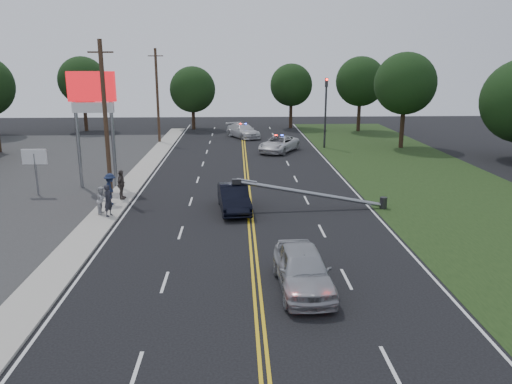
{
  "coord_description": "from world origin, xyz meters",
  "views": [
    {
      "loc": [
        -0.73,
        -20.68,
        8.64
      ],
      "look_at": [
        0.29,
        5.74,
        1.7
      ],
      "focal_mm": 35.0,
      "sensor_mm": 36.0,
      "label": 1
    }
  ],
  "objects_px": {
    "traffic_signal": "(326,107)",
    "crashed_sedan": "(234,198)",
    "emergency_b": "(243,131)",
    "fallen_streetlight": "(319,194)",
    "utility_pole_far": "(157,96)",
    "bystander_d": "(121,185)",
    "bystander_b": "(102,200)",
    "bystander_a": "(108,200)",
    "emergency_a": "(279,144)",
    "waiting_sedan": "(303,269)",
    "bystander_c": "(110,189)",
    "small_sign": "(35,161)",
    "pylon_sign": "(93,102)",
    "utility_pole_mid": "(105,118)"
  },
  "relations": [
    {
      "from": "utility_pole_mid",
      "to": "bystander_c",
      "type": "bearing_deg",
      "value": -75.88
    },
    {
      "from": "traffic_signal",
      "to": "emergency_b",
      "type": "xyz_separation_m",
      "value": [
        -8.29,
        7.35,
        -3.41
      ]
    },
    {
      "from": "pylon_sign",
      "to": "bystander_a",
      "type": "xyz_separation_m",
      "value": [
        2.48,
        -7.26,
        -4.97
      ]
    },
    {
      "from": "crashed_sedan",
      "to": "bystander_a",
      "type": "xyz_separation_m",
      "value": [
        -7.08,
        -1.15,
        0.25
      ]
    },
    {
      "from": "traffic_signal",
      "to": "emergency_a",
      "type": "height_order",
      "value": "traffic_signal"
    },
    {
      "from": "utility_pole_mid",
      "to": "emergency_b",
      "type": "distance_m",
      "value": 27.3
    },
    {
      "from": "traffic_signal",
      "to": "waiting_sedan",
      "type": "relative_size",
      "value": 1.43
    },
    {
      "from": "traffic_signal",
      "to": "bystander_b",
      "type": "height_order",
      "value": "traffic_signal"
    },
    {
      "from": "small_sign",
      "to": "fallen_streetlight",
      "type": "distance_m",
      "value": 18.68
    },
    {
      "from": "bystander_b",
      "to": "bystander_a",
      "type": "bearing_deg",
      "value": -132.27
    },
    {
      "from": "bystander_c",
      "to": "bystander_a",
      "type": "bearing_deg",
      "value": -177.97
    },
    {
      "from": "fallen_streetlight",
      "to": "utility_pole_far",
      "type": "distance_m",
      "value": 29.54
    },
    {
      "from": "traffic_signal",
      "to": "emergency_a",
      "type": "bearing_deg",
      "value": -155.73
    },
    {
      "from": "fallen_streetlight",
      "to": "utility_pole_far",
      "type": "bearing_deg",
      "value": 117.24
    },
    {
      "from": "utility_pole_far",
      "to": "bystander_d",
      "type": "distance_m",
      "value": 24.0
    },
    {
      "from": "bystander_b",
      "to": "pylon_sign",
      "type": "bearing_deg",
      "value": 19.59
    },
    {
      "from": "traffic_signal",
      "to": "utility_pole_mid",
      "type": "bearing_deg",
      "value": -134.2
    },
    {
      "from": "utility_pole_far",
      "to": "emergency_b",
      "type": "xyz_separation_m",
      "value": [
        9.21,
        3.34,
        -4.28
      ]
    },
    {
      "from": "small_sign",
      "to": "crashed_sedan",
      "type": "bearing_deg",
      "value": -17.46
    },
    {
      "from": "fallen_streetlight",
      "to": "bystander_c",
      "type": "bearing_deg",
      "value": 174.89
    },
    {
      "from": "utility_pole_mid",
      "to": "waiting_sedan",
      "type": "xyz_separation_m",
      "value": [
        10.98,
        -14.83,
        -4.25
      ]
    },
    {
      "from": "fallen_streetlight",
      "to": "emergency_b",
      "type": "height_order",
      "value": "fallen_streetlight"
    },
    {
      "from": "small_sign",
      "to": "utility_pole_far",
      "type": "relative_size",
      "value": 0.31
    },
    {
      "from": "utility_pole_far",
      "to": "bystander_d",
      "type": "xyz_separation_m",
      "value": [
        1.1,
        -23.63,
        -4.03
      ]
    },
    {
      "from": "pylon_sign",
      "to": "bystander_b",
      "type": "xyz_separation_m",
      "value": [
        1.98,
        -6.75,
        -5.09
      ]
    },
    {
      "from": "emergency_a",
      "to": "bystander_d",
      "type": "relative_size",
      "value": 2.96
    },
    {
      "from": "utility_pole_mid",
      "to": "bystander_d",
      "type": "distance_m",
      "value": 4.49
    },
    {
      "from": "emergency_b",
      "to": "bystander_a",
      "type": "height_order",
      "value": "bystander_a"
    },
    {
      "from": "bystander_b",
      "to": "emergency_b",
      "type": "bearing_deg",
      "value": -12.58
    },
    {
      "from": "bystander_d",
      "to": "emergency_a",
      "type": "bearing_deg",
      "value": -26.56
    },
    {
      "from": "crashed_sedan",
      "to": "fallen_streetlight",
      "type": "bearing_deg",
      "value": -5.07
    },
    {
      "from": "pylon_sign",
      "to": "traffic_signal",
      "type": "xyz_separation_m",
      "value": [
        18.8,
        16.0,
        -1.79
      ]
    },
    {
      "from": "fallen_streetlight",
      "to": "emergency_a",
      "type": "height_order",
      "value": "fallen_streetlight"
    },
    {
      "from": "small_sign",
      "to": "fallen_streetlight",
      "type": "relative_size",
      "value": 0.33
    },
    {
      "from": "small_sign",
      "to": "emergency_b",
      "type": "distance_m",
      "value": 29.0
    },
    {
      "from": "small_sign",
      "to": "waiting_sedan",
      "type": "height_order",
      "value": "small_sign"
    },
    {
      "from": "traffic_signal",
      "to": "utility_pole_mid",
      "type": "distance_m",
      "value": 25.12
    },
    {
      "from": "bystander_a",
      "to": "bystander_d",
      "type": "bearing_deg",
      "value": 23.25
    },
    {
      "from": "bystander_a",
      "to": "bystander_d",
      "type": "height_order",
      "value": "bystander_d"
    },
    {
      "from": "bystander_b",
      "to": "bystander_d",
      "type": "distance_m",
      "value": 3.15
    },
    {
      "from": "emergency_a",
      "to": "bystander_c",
      "type": "xyz_separation_m",
      "value": [
        -11.89,
        -18.66,
        0.32
      ]
    },
    {
      "from": "waiting_sedan",
      "to": "bystander_d",
      "type": "xyz_separation_m",
      "value": [
        -9.88,
        13.19,
        0.22
      ]
    },
    {
      "from": "pylon_sign",
      "to": "crashed_sedan",
      "type": "distance_m",
      "value": 12.49
    },
    {
      "from": "small_sign",
      "to": "waiting_sedan",
      "type": "bearing_deg",
      "value": -43.21
    },
    {
      "from": "utility_pole_far",
      "to": "bystander_d",
      "type": "bearing_deg",
      "value": -87.33
    },
    {
      "from": "traffic_signal",
      "to": "fallen_streetlight",
      "type": "height_order",
      "value": "traffic_signal"
    },
    {
      "from": "crashed_sedan",
      "to": "bystander_d",
      "type": "distance_m",
      "value": 7.58
    },
    {
      "from": "traffic_signal",
      "to": "crashed_sedan",
      "type": "relative_size",
      "value": 1.5
    },
    {
      "from": "utility_pole_mid",
      "to": "small_sign",
      "type": "bearing_deg",
      "value": 180.0
    },
    {
      "from": "traffic_signal",
      "to": "emergency_b",
      "type": "relative_size",
      "value": 1.28
    }
  ]
}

